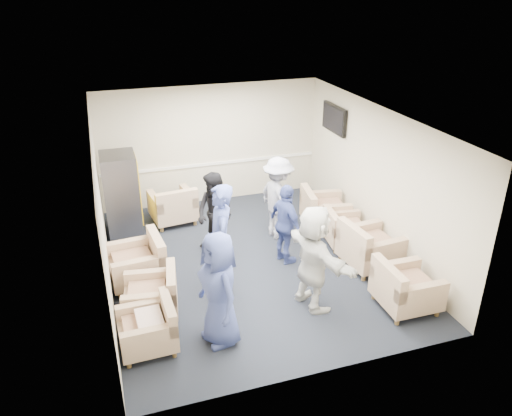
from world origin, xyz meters
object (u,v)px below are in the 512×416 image
object	(u,v)px
person_front_left	(219,289)
person_front_right	(314,258)
armchair_right_midnear	(368,249)
person_back_left	(215,215)
armchair_right_near	(403,289)
person_mid_right	(286,225)
armchair_right_midfar	(343,230)
vending_machine	(122,194)
armchair_left_far	(140,264)
person_mid_left	(221,241)
armchair_left_near	(151,329)
armchair_corner	(174,207)
armchair_right_far	(322,211)
armchair_left_mid	(154,297)
person_back_right	(278,198)

from	to	relation	value
person_front_left	person_front_right	size ratio (longest dim) A/B	0.99
armchair_right_midnear	person_back_left	xyz separation A→B (m)	(-2.47, 1.32, 0.44)
armchair_right_near	person_mid_right	bearing A→B (deg)	33.97
armchair_right_midnear	armchair_right_midfar	size ratio (longest dim) A/B	1.17
vending_machine	person_front_right	xyz separation A→B (m)	(2.62, -3.49, 0.02)
armchair_left_far	person_mid_left	bearing A→B (deg)	55.81
armchair_left_far	person_back_left	xyz separation A→B (m)	(1.47, 0.57, 0.45)
person_back_left	person_mid_right	bearing A→B (deg)	24.68
person_front_right	armchair_right_midfar	bearing A→B (deg)	-51.20
person_front_left	person_mid_left	xyz separation A→B (m)	(0.33, 1.19, 0.09)
person_front_left	person_back_left	size ratio (longest dim) A/B	1.07
armchair_right_midnear	armchair_left_near	bearing A→B (deg)	98.44
armchair_right_near	armchair_right_midnear	world-z (taller)	armchair_right_midnear
armchair_left_far	armchair_corner	bearing A→B (deg)	151.05
armchair_right_far	person_mid_right	world-z (taller)	person_mid_right
armchair_right_midnear	armchair_corner	xyz separation A→B (m)	(-3.02, 2.85, -0.01)
armchair_left_mid	person_mid_right	world-z (taller)	person_mid_right
armchair_left_mid	armchair_left_near	bearing A→B (deg)	-2.71
person_back_right	person_front_right	xyz separation A→B (m)	(-0.29, -2.36, 0.03)
armchair_left_mid	person_back_right	size ratio (longest dim) A/B	0.55
person_front_left	person_front_right	distance (m)	1.64
armchair_left_far	person_back_right	size ratio (longest dim) A/B	0.58
armchair_right_near	armchair_corner	size ratio (longest dim) A/B	0.89
armchair_corner	person_mid_right	distance (m)	2.82
armchair_right_far	armchair_corner	world-z (taller)	armchair_corner
vending_machine	person_back_left	xyz separation A→B (m)	(1.57, -1.40, -0.04)
armchair_left_far	vending_machine	bearing A→B (deg)	177.65
person_front_left	person_front_right	world-z (taller)	person_front_right
armchair_left_mid	armchair_right_midnear	xyz separation A→B (m)	(3.84, 0.25, 0.04)
armchair_right_midnear	armchair_right_midfar	world-z (taller)	armchair_right_midnear
armchair_right_midnear	armchair_right_far	world-z (taller)	armchair_right_midnear
person_mid_left	person_back_right	world-z (taller)	person_mid_left
armchair_left_far	person_front_right	size ratio (longest dim) A/B	0.56
armchair_right_midfar	person_front_left	bearing A→B (deg)	131.60
armchair_right_midfar	armchair_right_far	distance (m)	0.83
vending_machine	person_mid_right	xyz separation A→B (m)	(2.71, -2.10, -0.09)
armchair_right_midnear	armchair_right_far	size ratio (longest dim) A/B	0.99
armchair_right_near	person_mid_left	xyz separation A→B (m)	(-2.60, 1.34, 0.61)
armchair_left_near	armchair_left_far	world-z (taller)	armchair_left_far
armchair_left_far	armchair_right_midfar	world-z (taller)	armchair_left_far
armchair_left_mid	person_mid_right	bearing A→B (deg)	117.71
armchair_left_far	person_mid_right	size ratio (longest dim) A/B	0.64
armchair_right_far	person_front_right	bearing A→B (deg)	161.01
armchair_right_far	person_back_left	world-z (taller)	person_back_left
armchair_right_midfar	armchair_right_far	world-z (taller)	armchair_right_far
armchair_right_midfar	person_back_left	size ratio (longest dim) A/B	0.53
armchair_right_near	armchair_right_midnear	xyz separation A→B (m)	(0.09, 1.29, 0.02)
armchair_right_midnear	vending_machine	xyz separation A→B (m)	(-4.05, 2.72, 0.48)
armchair_right_midnear	armchair_corner	world-z (taller)	armchair_right_midnear
armchair_right_near	armchair_right_midfar	xyz separation A→B (m)	(0.06, 2.17, -0.04)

